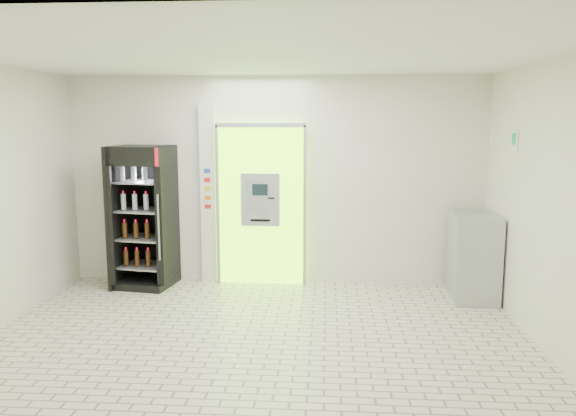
{
  "coord_description": "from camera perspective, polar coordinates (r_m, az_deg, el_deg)",
  "views": [
    {
      "loc": [
        0.73,
        -5.55,
        2.38
      ],
      "look_at": [
        0.27,
        1.2,
        1.31
      ],
      "focal_mm": 35.0,
      "sensor_mm": 36.0,
      "label": 1
    }
  ],
  "objects": [
    {
      "name": "ground",
      "position": [
        6.08,
        -3.41,
        -14.07
      ],
      "size": [
        6.0,
        6.0,
        0.0
      ],
      "primitive_type": "plane",
      "color": "beige",
      "rests_on": "ground"
    },
    {
      "name": "room_shell",
      "position": [
        5.62,
        -3.59,
        3.47
      ],
      "size": [
        6.0,
        6.0,
        6.0
      ],
      "color": "silver",
      "rests_on": "ground"
    },
    {
      "name": "exit_sign",
      "position": [
        7.31,
        22.03,
        6.31
      ],
      "size": [
        0.02,
        0.22,
        0.26
      ],
      "color": "white",
      "rests_on": "room_shell"
    },
    {
      "name": "steel_cabinet",
      "position": [
        7.91,
        18.31,
        -4.69
      ],
      "size": [
        0.62,
        0.89,
        1.14
      ],
      "rotation": [
        0.0,
        0.0,
        -0.05
      ],
      "color": "#9D9FA4",
      "rests_on": "ground"
    },
    {
      "name": "pillar",
      "position": [
        8.25,
        -8.09,
        1.38
      ],
      "size": [
        0.22,
        0.11,
        2.6
      ],
      "color": "silver",
      "rests_on": "ground"
    },
    {
      "name": "beverage_cooler",
      "position": [
        8.26,
        -14.44,
        -1.14
      ],
      "size": [
        0.85,
        0.8,
        2.02
      ],
      "rotation": [
        0.0,
        0.0,
        -0.16
      ],
      "color": "black",
      "rests_on": "ground"
    },
    {
      "name": "atm_assembly",
      "position": [
        8.11,
        -2.72,
        0.41
      ],
      "size": [
        1.3,
        0.24,
        2.33
      ],
      "color": "#83ED0E",
      "rests_on": "ground"
    }
  ]
}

